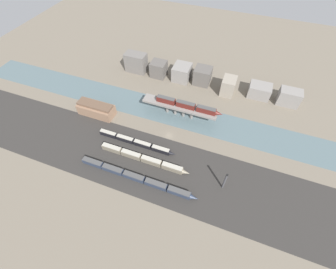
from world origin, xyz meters
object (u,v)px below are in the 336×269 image
train_on_bridge (188,105)px  warehouse_building (96,109)px  train_yard_mid (143,158)px  train_yard_far (136,142)px  train_yard_near (137,178)px  signal_tower (225,181)px

train_on_bridge → warehouse_building: train_on_bridge is taller
train_yard_mid → train_yard_far: size_ratio=1.08×
train_on_bridge → train_yard_near: 56.97m
train_yard_near → warehouse_building: size_ratio=2.79×
train_yard_near → warehouse_building: bearing=142.4°
train_yard_mid → signal_tower: (46.77, -0.79, 4.90)m
warehouse_building → train_yard_mid: bearing=-27.6°
train_on_bridge → train_yard_mid: 45.42m
train_yard_mid → warehouse_building: size_ratio=2.23×
train_yard_mid → signal_tower: 47.03m
warehouse_building → signal_tower: 95.65m
train_yard_near → train_yard_far: (-10.96, 21.82, 0.04)m
warehouse_building → train_yard_near: bearing=-37.6°
signal_tower → warehouse_building: bearing=165.1°
train_yard_far → signal_tower: size_ratio=3.63×
train_yard_near → warehouse_building: (-47.22, 36.33, 2.64)m
train_on_bridge → train_yard_far: bearing=-124.3°
train_yard_mid → warehouse_building: 51.53m
train_yard_mid → train_yard_far: train_yard_mid is taller
warehouse_building → signal_tower: signal_tower is taller
train_yard_near → signal_tower: 46.94m
train_on_bridge → train_yard_far: (-22.63, -33.24, -8.78)m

